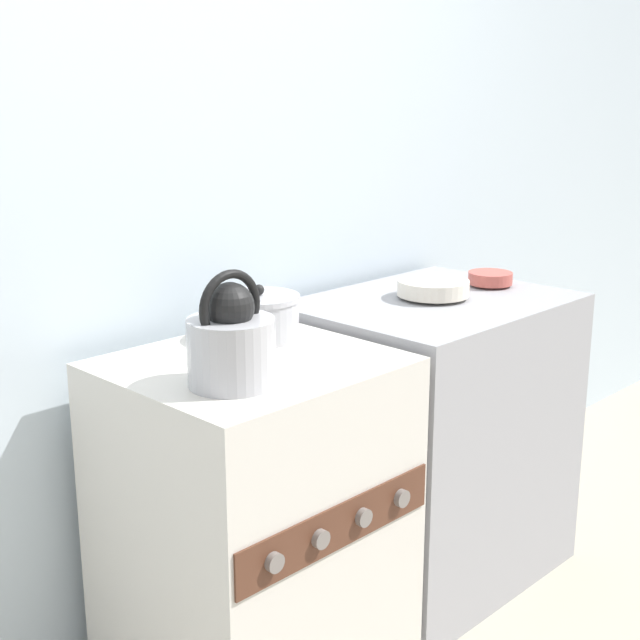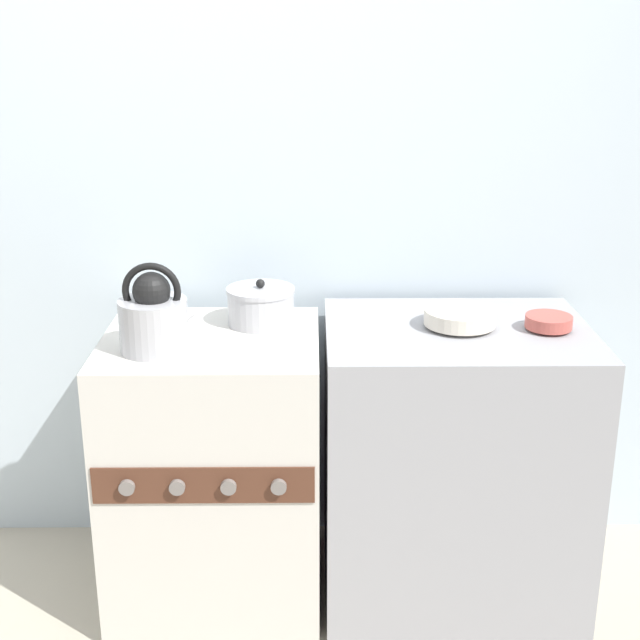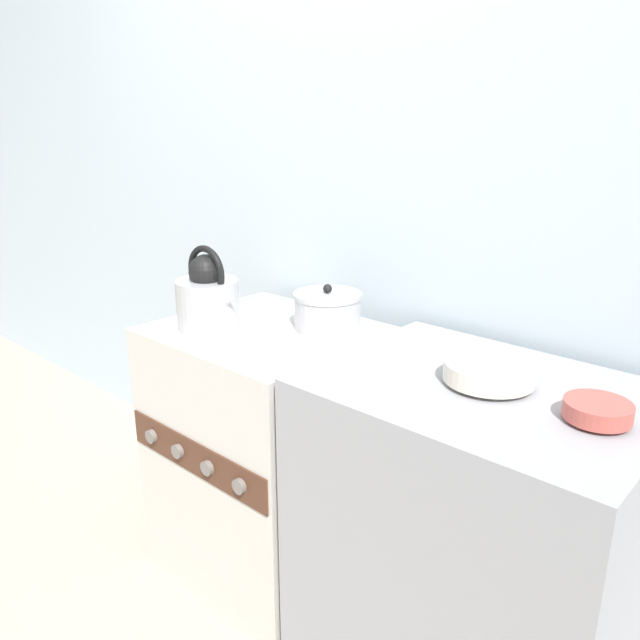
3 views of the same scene
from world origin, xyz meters
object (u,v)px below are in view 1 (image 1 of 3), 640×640
enamel_bowl (433,288)px  stove (254,524)px  small_ceramic_bowl (490,278)px  kettle (232,341)px  cooking_pot (259,317)px

enamel_bowl → stove: bearing=-178.0°
enamel_bowl → small_ceramic_bowl: bearing=-6.0°
kettle → cooking_pot: kettle is taller
kettle → small_ceramic_bowl: bearing=5.1°
cooking_pot → small_ceramic_bowl: (0.86, -0.13, -0.01)m
cooking_pot → kettle: bearing=-140.9°
cooking_pot → enamel_bowl: cooking_pot is taller
kettle → small_ceramic_bowl: (1.15, 0.10, -0.05)m
stove → cooking_pot: size_ratio=4.09×
stove → enamel_bowl: size_ratio=4.04×
enamel_bowl → small_ceramic_bowl: 0.26m
enamel_bowl → small_ceramic_bowl: enamel_bowl is taller
cooking_pot → enamel_bowl: bearing=-9.8°
small_ceramic_bowl → kettle: bearing=-174.9°
kettle → cooking_pot: bearing=39.1°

